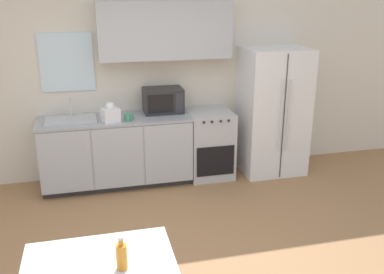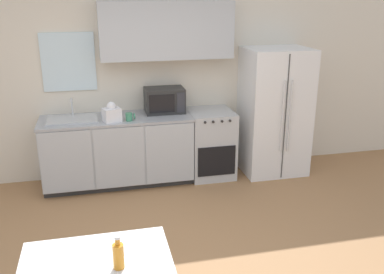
{
  "view_description": "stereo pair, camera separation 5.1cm",
  "coord_description": "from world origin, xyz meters",
  "views": [
    {
      "loc": [
        -0.54,
        -3.29,
        2.41
      ],
      "look_at": [
        0.4,
        0.57,
        1.05
      ],
      "focal_mm": 40.0,
      "sensor_mm": 36.0,
      "label": 1
    },
    {
      "loc": [
        -0.49,
        -3.3,
        2.41
      ],
      "look_at": [
        0.4,
        0.57,
        1.05
      ],
      "focal_mm": 40.0,
      "sensor_mm": 36.0,
      "label": 2
    }
  ],
  "objects": [
    {
      "name": "coffee_mug",
      "position": [
        -0.11,
        1.77,
        0.95
      ],
      "size": [
        0.12,
        0.08,
        0.1
      ],
      "color": "#3F8C66",
      "rests_on": "kitchen_counter"
    },
    {
      "name": "grocery_bag_0",
      "position": [
        -0.32,
        1.78,
        1.0
      ],
      "size": [
        0.24,
        0.22,
        0.25
      ],
      "rotation": [
        0.0,
        0.0,
        0.3
      ],
      "color": "white",
      "rests_on": "kitchen_counter"
    },
    {
      "name": "kitchen_sink",
      "position": [
        -0.8,
        1.96,
        0.92
      ],
      "size": [
        0.62,
        0.41,
        0.24
      ],
      "color": "#B7BABC",
      "rests_on": "kitchen_counter"
    },
    {
      "name": "drink_bottle",
      "position": [
        -0.43,
        -0.93,
        0.82
      ],
      "size": [
        0.07,
        0.07,
        0.23
      ],
      "color": "orange",
      "rests_on": "dining_table"
    },
    {
      "name": "ground_plane",
      "position": [
        0.0,
        0.0,
        0.0
      ],
      "size": [
        12.0,
        12.0,
        0.0
      ],
      "primitive_type": "plane",
      "color": "#9E7047"
    },
    {
      "name": "kitchen_counter",
      "position": [
        -0.26,
        1.95,
        0.46
      ],
      "size": [
        1.9,
        0.65,
        0.9
      ],
      "color": "#333333",
      "rests_on": "ground_plane"
    },
    {
      "name": "oven_range",
      "position": [
        0.97,
        1.95,
        0.45
      ],
      "size": [
        0.58,
        0.64,
        0.91
      ],
      "color": "#B7BABC",
      "rests_on": "ground_plane"
    },
    {
      "name": "microwave",
      "position": [
        0.37,
        2.06,
        1.06
      ],
      "size": [
        0.5,
        0.35,
        0.32
      ],
      "color": "#282828",
      "rests_on": "kitchen_counter"
    },
    {
      "name": "wall_back",
      "position": [
        0.06,
        2.26,
        1.45
      ],
      "size": [
        12.0,
        0.38,
        2.7
      ],
      "color": "beige",
      "rests_on": "ground_plane"
    },
    {
      "name": "refrigerator",
      "position": [
        1.86,
        1.92,
        0.85
      ],
      "size": [
        0.84,
        0.74,
        1.71
      ],
      "color": "white",
      "rests_on": "ground_plane"
    }
  ]
}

